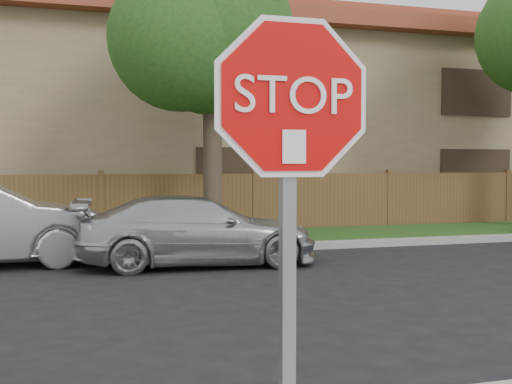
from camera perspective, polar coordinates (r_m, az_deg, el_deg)
name	(u,v)px	position (r m, az deg, el deg)	size (l,w,h in m)	color
far_curb	(105,254)	(12.33, -14.16, -5.71)	(70.00, 0.30, 0.15)	gray
grass_strip	(103,244)	(13.97, -14.35, -4.80)	(70.00, 3.00, 0.12)	#1E4714
fence	(101,206)	(15.49, -14.53, -1.32)	(70.00, 0.12, 1.60)	brown
apartment_building	(96,115)	(21.12, -14.95, 7.12)	(35.20, 9.20, 7.20)	#8C7D56
tree_mid	(214,33)	(14.23, -4.01, 14.91)	(4.80, 3.90, 7.35)	#382B21
stop_sign	(291,169)	(2.72, 3.33, 2.18)	(1.01, 0.13, 2.55)	gray
sedan_right	(197,231)	(11.03, -5.60, -3.68)	(1.78, 4.39, 1.27)	#A7AAAE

